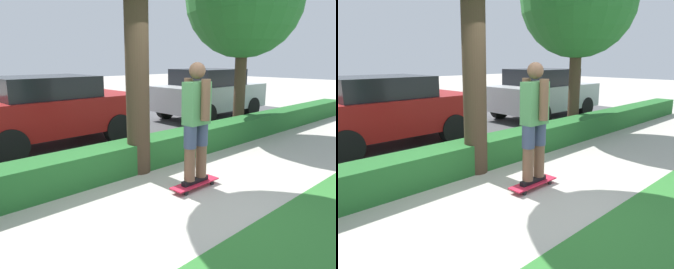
{
  "view_description": "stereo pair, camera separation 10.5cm",
  "coord_description": "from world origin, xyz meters",
  "views": [
    {
      "loc": [
        -3.17,
        -2.92,
        1.94
      ],
      "look_at": [
        0.15,
        0.6,
        0.83
      ],
      "focal_mm": 35.0,
      "sensor_mm": 36.0,
      "label": 1
    },
    {
      "loc": [
        -3.24,
        -2.85,
        1.94
      ],
      "look_at": [
        0.15,
        0.6,
        0.83
      ],
      "focal_mm": 35.0,
      "sensor_mm": 36.0,
      "label": 2
    }
  ],
  "objects": [
    {
      "name": "ground_plane",
      "position": [
        0.0,
        0.0,
        0.0
      ],
      "size": [
        60.0,
        60.0,
        0.0
      ],
      "primitive_type": "plane",
      "color": "#ADA89E"
    },
    {
      "name": "street_asphalt",
      "position": [
        0.0,
        4.2,
        0.0
      ],
      "size": [
        18.69,
        5.0,
        0.01
      ],
      "color": "#474749",
      "rests_on": "ground_plane"
    },
    {
      "name": "hedge_row",
      "position": [
        0.0,
        1.6,
        0.26
      ],
      "size": [
        18.69,
        0.6,
        0.52
      ],
      "color": "#236028",
      "rests_on": "ground_plane"
    },
    {
      "name": "skateboard",
      "position": [
        0.38,
        0.24,
        0.07
      ],
      "size": [
        0.87,
        0.24,
        0.09
      ],
      "color": "red",
      "rests_on": "ground_plane"
    },
    {
      "name": "skater_person",
      "position": [
        0.38,
        0.24,
        1.06
      ],
      "size": [
        0.52,
        0.47,
        1.81
      ],
      "color": "black",
      "rests_on": "skateboard"
    },
    {
      "name": "parked_car_middle",
      "position": [
        -0.1,
        4.22,
        0.84
      ],
      "size": [
        3.92,
        1.95,
        1.58
      ],
      "rotation": [
        0.0,
        0.0,
        -0.0
      ],
      "color": "maroon",
      "rests_on": "ground_plane"
    },
    {
      "name": "parked_car_rear",
      "position": [
        5.35,
        4.1,
        0.85
      ],
      "size": [
        3.84,
        2.02,
        1.63
      ],
      "rotation": [
        0.0,
        0.0,
        -0.01
      ],
      "color": "#B7B7BC",
      "rests_on": "ground_plane"
    }
  ]
}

